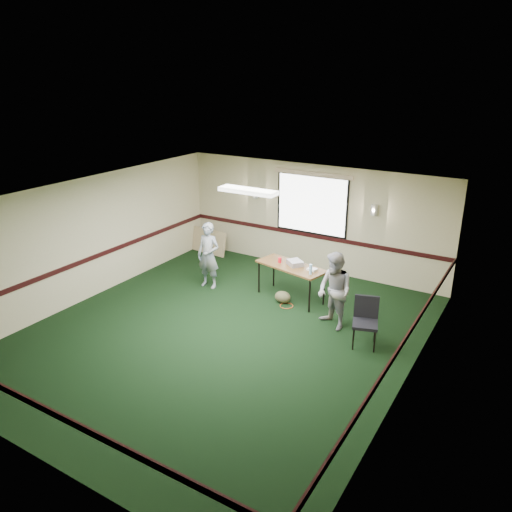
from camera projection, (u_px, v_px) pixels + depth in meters
The scene contains 13 objects.
ground at pixel (222, 333), 9.73m from camera, with size 8.00×8.00×0.00m, color black.
room_shell at pixel (275, 228), 10.88m from camera, with size 8.00×8.02×8.00m.
folding_table at pixel (291, 268), 10.98m from camera, with size 1.69×0.97×0.79m.
projector at pixel (295, 263), 10.95m from camera, with size 0.33×0.28×0.11m, color #92929A.
game_console at pixel (312, 269), 10.68m from camera, with size 0.19×0.15×0.05m, color white.
red_cup at pixel (280, 260), 11.10m from camera, with size 0.08×0.08×0.12m, color red.
water_bottle at pixel (311, 269), 10.45m from camera, with size 0.07×0.07×0.22m, color #89BEE0.
duffel_bag at pixel (283, 297), 10.99m from camera, with size 0.37×0.28×0.26m, color #484129.
cable_coil at pixel (286, 306), 10.86m from camera, with size 0.29×0.29×0.01m, color #C74718.
folded_table at pixel (207, 241), 13.95m from camera, with size 1.32×0.06×0.68m, color tan.
conference_chair at pixel (366, 317), 9.20m from camera, with size 0.58×0.59×0.93m.
person_left at pixel (208, 255), 11.58m from camera, with size 0.57×0.37×1.56m, color #38507B.
person_right at pixel (335, 291), 9.72m from camera, with size 0.76×0.59×1.56m, color #7B8BC0.
Camera 1 is at (5.00, -7.01, 4.83)m, focal length 35.00 mm.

